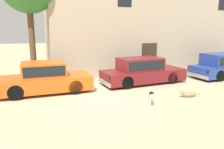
% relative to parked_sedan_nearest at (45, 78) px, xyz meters
% --- Properties ---
extents(ground_plane, '(80.00, 80.00, 0.00)m').
position_rel_parked_sedan_nearest_xyz_m(ground_plane, '(2.22, -1.31, -0.73)').
color(ground_plane, tan).
extents(parked_sedan_nearest, '(4.47, 1.85, 1.48)m').
position_rel_parked_sedan_nearest_xyz_m(parked_sedan_nearest, '(0.00, 0.00, 0.00)').
color(parked_sedan_nearest, '#D15619').
rests_on(parked_sedan_nearest, ground_plane).
extents(parked_sedan_second, '(4.94, 2.05, 1.46)m').
position_rel_parked_sedan_nearest_xyz_m(parked_sedan_second, '(5.21, 0.14, 0.00)').
color(parked_sedan_second, maroon).
rests_on(parked_sedan_second, ground_plane).
extents(parked_sedan_third, '(4.67, 2.07, 1.51)m').
position_rel_parked_sedan_nearest_xyz_m(parked_sedan_third, '(10.87, -0.07, 0.06)').
color(parked_sedan_third, navy).
rests_on(parked_sedan_third, ground_plane).
extents(apartment_block, '(17.92, 6.69, 7.22)m').
position_rel_parked_sedan_nearest_xyz_m(apartment_block, '(9.42, 5.49, 2.88)').
color(apartment_block, tan).
rests_on(apartment_block, ground_plane).
extents(stray_dog_spotted, '(0.38, 0.99, 0.67)m').
position_rel_parked_sedan_nearest_xyz_m(stray_dog_spotted, '(3.94, -3.24, -0.29)').
color(stray_dog_spotted, beige).
rests_on(stray_dog_spotted, ground_plane).
extents(stray_dog_tan, '(1.01, 0.31, 0.34)m').
position_rel_parked_sedan_nearest_xyz_m(stray_dog_tan, '(6.04, -2.87, -0.59)').
color(stray_dog_tan, '#997F60').
rests_on(stray_dog_tan, ground_plane).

